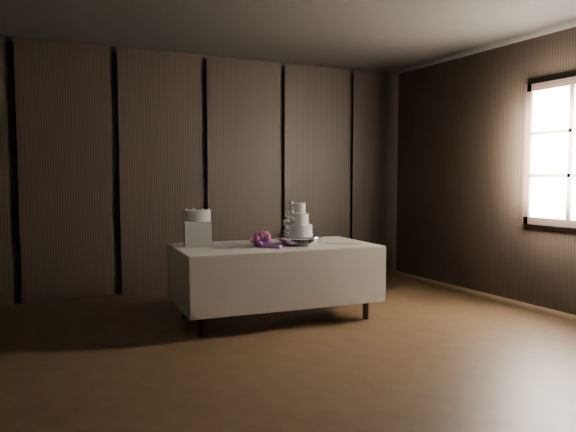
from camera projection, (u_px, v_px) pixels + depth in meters
The scene contains 9 objects.
room at pixel (356, 170), 4.12m from camera, with size 6.08×7.08×3.08m.
window at pixel (571, 153), 5.84m from camera, with size 0.06×1.16×1.56m, color black.
display_table at pixel (275, 278), 5.73m from camera, with size 2.05×1.16×0.76m.
cake_stand at pixel (299, 240), 5.73m from camera, with size 0.48×0.48×0.09m, color silver.
wedding_cake at pixel (297, 223), 5.70m from camera, with size 0.31×0.28×0.34m.
bouquet at pixel (262, 240), 5.55m from camera, with size 0.30×0.40×0.19m, color #E7565A, non-canonical shape.
box_pedestal at pixel (197, 233), 5.64m from camera, with size 0.26×0.26×0.25m, color white.
small_cake at pixel (197, 215), 5.63m from camera, with size 0.27×0.27×0.11m, color white.
cake_knife at pixel (338, 244), 5.75m from camera, with size 0.37×0.02×0.01m, color silver.
Camera 1 is at (-2.25, -3.50, 1.45)m, focal length 35.00 mm.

